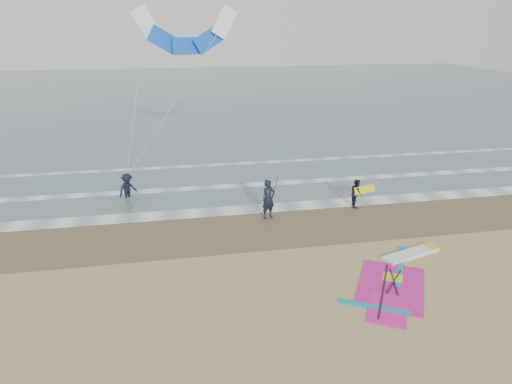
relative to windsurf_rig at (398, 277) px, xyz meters
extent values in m
plane|color=tan|center=(-3.38, -0.41, -0.04)|extent=(120.00, 120.00, 0.00)
cube|color=#47605E|center=(-3.38, 47.59, -0.02)|extent=(120.00, 80.00, 0.02)
cube|color=brown|center=(-3.38, 5.59, -0.03)|extent=(120.00, 5.00, 0.01)
cube|color=white|center=(-3.38, 7.79, -0.01)|extent=(120.00, 1.20, 0.02)
cube|color=white|center=(-3.38, 11.59, -0.01)|extent=(120.00, 0.70, 0.02)
cube|color=white|center=(-3.38, 16.09, -0.01)|extent=(120.00, 0.50, 0.01)
cube|color=white|center=(1.35, 1.59, 0.03)|extent=(2.72, 1.44, 0.13)
cube|color=yellow|center=(2.52, 1.96, 0.03)|extent=(0.65, 0.75, 0.14)
cube|color=#DB1B8A|center=(-0.56, -0.53, -0.02)|extent=(3.72, 4.11, 0.04)
cube|color=#DB1B8A|center=(-1.35, -1.91, -0.01)|extent=(2.06, 2.29, 0.05)
cube|color=#0C8C99|center=(0.50, 0.85, -0.01)|extent=(1.90, 3.06, 0.05)
cube|color=#0C8C99|center=(-1.78, -1.70, -0.01)|extent=(2.23, 1.42, 0.05)
cube|color=yellow|center=(-0.24, 0.00, -0.01)|extent=(0.96, 0.92, 0.06)
cylinder|color=black|center=(-0.98, -0.74, 0.02)|extent=(1.96, 3.34, 0.06)
cylinder|color=black|center=(-0.35, -0.32, 0.04)|extent=(1.31, 1.45, 0.04)
cylinder|color=black|center=(-0.35, -0.32, 0.04)|extent=(0.63, 1.83, 0.04)
imported|color=black|center=(-3.78, 6.56, 0.97)|extent=(0.87, 0.73, 2.02)
imported|color=black|center=(1.15, 7.20, 0.73)|extent=(0.70, 0.84, 1.54)
imported|color=black|center=(-10.96, 10.73, 0.86)|extent=(1.30, 1.27, 1.79)
cylinder|color=black|center=(-3.48, 6.56, 1.45)|extent=(0.17, 0.86, 1.82)
cube|color=yellow|center=(1.55, 7.10, 0.94)|extent=(1.30, 0.51, 0.39)
cube|color=white|center=(-9.35, 12.74, 9.26)|extent=(1.58, 0.56, 1.89)
cube|color=blue|center=(-8.44, 12.74, 8.35)|extent=(1.84, 0.64, 1.62)
cube|color=blue|center=(-7.20, 12.74, 8.02)|extent=(1.61, 0.57, 0.92)
cube|color=blue|center=(-5.96, 12.74, 8.35)|extent=(1.84, 0.64, 1.62)
cube|color=white|center=(-5.05, 12.74, 9.26)|extent=(1.58, 0.56, 1.89)
cylinder|color=beige|center=(-10.16, 11.74, 5.21)|extent=(1.64, 2.03, 8.10)
cylinder|color=beige|center=(-8.01, 11.74, 5.21)|extent=(5.94, 2.02, 8.11)
camera|label=1|loc=(-8.27, -14.15, 9.32)|focal=32.00mm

